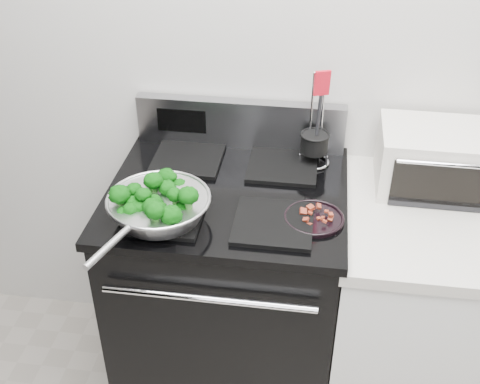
% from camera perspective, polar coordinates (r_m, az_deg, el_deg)
% --- Properties ---
extents(back_wall, '(4.00, 0.02, 2.70)m').
position_cam_1_polar(back_wall, '(2.10, 8.57, 13.88)').
color(back_wall, beige).
rests_on(back_wall, ground).
extents(gas_range, '(0.79, 0.69, 1.13)m').
position_cam_1_polar(gas_range, '(2.28, -1.06, -9.45)').
color(gas_range, black).
rests_on(gas_range, floor).
extents(counter, '(0.62, 0.68, 0.92)m').
position_cam_1_polar(counter, '(2.32, 16.24, -11.28)').
color(counter, white).
rests_on(counter, floor).
extents(skillet, '(0.32, 0.49, 0.07)m').
position_cam_1_polar(skillet, '(1.84, -7.71, -1.32)').
color(skillet, silver).
rests_on(skillet, gas_range).
extents(broccoli_pile, '(0.25, 0.25, 0.09)m').
position_cam_1_polar(broccoli_pile, '(1.83, -7.71, -0.80)').
color(broccoli_pile, black).
rests_on(broccoli_pile, skillet).
extents(bacon_plate, '(0.19, 0.19, 0.04)m').
position_cam_1_polar(bacon_plate, '(1.86, 7.04, -2.22)').
color(bacon_plate, black).
rests_on(bacon_plate, gas_range).
extents(utensil_holder, '(0.11, 0.11, 0.35)m').
position_cam_1_polar(utensil_holder, '(2.12, 7.05, 4.22)').
color(utensil_holder, silver).
rests_on(utensil_holder, gas_range).
extents(toaster_oven, '(0.37, 0.29, 0.21)m').
position_cam_1_polar(toaster_oven, '(2.11, 17.95, 2.98)').
color(toaster_oven, white).
rests_on(toaster_oven, counter).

